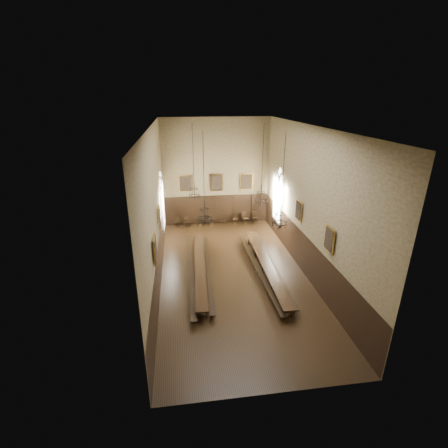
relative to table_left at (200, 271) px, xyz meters
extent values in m
cube|color=black|center=(2.08, -0.05, -0.37)|extent=(9.00, 18.00, 0.02)
cube|color=black|center=(2.08, -0.05, 8.65)|extent=(9.00, 18.00, 0.02)
cube|color=#918159|center=(2.08, 8.96, 4.14)|extent=(9.00, 0.02, 9.00)
cube|color=#918159|center=(2.08, -9.06, 4.14)|extent=(9.00, 0.02, 9.00)
cube|color=#918159|center=(-2.43, -0.05, 4.14)|extent=(0.02, 18.00, 9.00)
cube|color=#918159|center=(6.59, -0.05, 4.14)|extent=(0.02, 18.00, 9.00)
cube|color=black|center=(0.00, 0.00, 0.33)|extent=(1.07, 9.34, 0.07)
cube|color=black|center=(4.14, -0.30, 0.37)|extent=(0.83, 9.82, 0.07)
cube|color=black|center=(-0.56, 0.22, 0.08)|extent=(0.46, 10.46, 0.05)
cube|color=black|center=(0.54, 0.16, 0.04)|extent=(0.72, 9.60, 0.05)
cube|color=black|center=(3.63, -0.26, 0.06)|extent=(0.51, 9.97, 0.05)
cube|color=black|center=(4.69, 0.18, 0.06)|extent=(0.56, 10.02, 0.05)
cube|color=black|center=(-1.32, 8.50, 0.06)|extent=(0.48, 0.48, 0.05)
cube|color=black|center=(-1.32, 8.67, 0.30)|extent=(0.40, 0.13, 0.47)
cube|color=black|center=(-0.54, 8.50, 0.06)|extent=(0.49, 0.49, 0.05)
cube|color=black|center=(-0.54, 8.67, 0.29)|extent=(0.38, 0.16, 0.47)
cube|color=black|center=(0.59, 8.42, 0.11)|extent=(0.49, 0.49, 0.05)
cube|color=black|center=(0.59, 8.61, 0.37)|extent=(0.44, 0.10, 0.52)
cube|color=black|center=(1.58, 8.47, 0.05)|extent=(0.43, 0.43, 0.05)
cube|color=black|center=(1.58, 8.63, 0.29)|extent=(0.39, 0.08, 0.46)
cube|color=black|center=(2.61, 8.52, 0.04)|extent=(0.49, 0.49, 0.05)
cube|color=black|center=(2.61, 8.68, 0.27)|extent=(0.37, 0.16, 0.45)
cube|color=black|center=(3.68, 8.48, 0.08)|extent=(0.52, 0.52, 0.05)
cube|color=black|center=(3.68, 8.65, 0.32)|extent=(0.40, 0.16, 0.49)
cube|color=black|center=(4.55, 8.41, 0.13)|extent=(0.59, 0.59, 0.05)
cube|color=black|center=(4.55, 8.60, 0.40)|extent=(0.45, 0.19, 0.55)
cube|color=black|center=(5.47, 8.49, 0.11)|extent=(0.47, 0.47, 0.05)
cube|color=black|center=(5.47, 8.68, 0.38)|extent=(0.45, 0.06, 0.53)
cylinder|color=black|center=(-0.06, 2.81, 6.80)|extent=(0.03, 0.03, 3.68)
torus|color=black|center=(-0.06, 2.81, 4.03)|extent=(0.75, 0.75, 0.04)
torus|color=black|center=(-0.06, 2.81, 4.52)|extent=(0.48, 0.48, 0.04)
cylinder|color=black|center=(-0.06, 2.81, 4.43)|extent=(0.05, 0.05, 1.06)
cylinder|color=black|center=(4.27, 2.17, 6.74)|extent=(0.03, 0.03, 3.79)
torus|color=black|center=(4.27, 2.17, 3.70)|extent=(0.93, 0.93, 0.05)
torus|color=black|center=(4.27, 2.17, 4.30)|extent=(0.59, 0.59, 0.04)
cylinder|color=black|center=(4.27, 2.17, 4.19)|extent=(0.07, 0.07, 1.31)
cylinder|color=black|center=(0.22, -2.10, 6.92)|extent=(0.03, 0.03, 3.43)
torus|color=black|center=(0.22, -2.10, 4.26)|extent=(0.77, 0.77, 0.05)
torus|color=black|center=(0.22, -2.10, 4.76)|extent=(0.49, 0.49, 0.04)
cylinder|color=black|center=(0.22, -2.10, 4.67)|extent=(0.05, 0.05, 1.09)
cylinder|color=black|center=(4.04, -2.75, 6.83)|extent=(0.03, 0.03, 3.61)
torus|color=black|center=(4.04, -2.75, 4.04)|extent=(0.80, 0.80, 0.05)
torus|color=black|center=(4.04, -2.75, 4.56)|extent=(0.51, 0.51, 0.04)
cylinder|color=black|center=(4.04, -2.75, 4.47)|extent=(0.06, 0.06, 1.12)
cube|color=gold|center=(-0.52, 8.83, 3.34)|extent=(1.10, 0.12, 1.40)
cube|color=black|center=(-0.52, 8.83, 3.34)|extent=(0.98, 0.02, 1.28)
cube|color=gold|center=(2.08, 8.83, 3.34)|extent=(1.10, 0.12, 1.40)
cube|color=black|center=(2.08, 8.83, 3.34)|extent=(0.98, 0.02, 1.28)
cube|color=gold|center=(4.68, 8.83, 3.34)|extent=(1.10, 0.12, 1.40)
cube|color=black|center=(4.68, 8.83, 3.34)|extent=(0.98, 0.02, 1.28)
cube|color=gold|center=(-2.30, 0.95, 3.34)|extent=(0.12, 1.00, 1.30)
cube|color=black|center=(-2.30, 0.95, 3.34)|extent=(0.02, 0.88, 1.18)
cube|color=gold|center=(-2.30, -3.55, 3.34)|extent=(0.12, 1.00, 1.30)
cube|color=black|center=(-2.30, -3.55, 3.34)|extent=(0.02, 0.88, 1.18)
cube|color=gold|center=(6.46, 0.95, 3.34)|extent=(0.12, 1.00, 1.30)
cube|color=black|center=(6.46, 0.95, 3.34)|extent=(0.02, 0.88, 1.18)
cube|color=gold|center=(6.46, -3.55, 3.34)|extent=(0.12, 1.00, 1.30)
cube|color=black|center=(6.46, -3.55, 3.34)|extent=(0.02, 0.88, 1.18)
camera|label=1|loc=(-0.95, -17.77, 10.16)|focal=26.00mm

